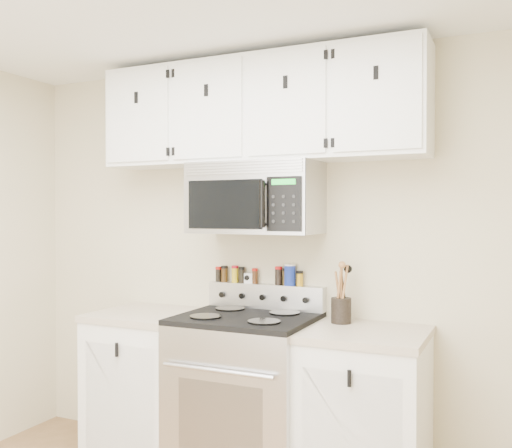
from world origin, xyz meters
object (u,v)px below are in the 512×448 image
(microwave, at_px, (255,198))
(utensil_crock, at_px, (341,308))
(range, at_px, (246,396))
(salt_canister, at_px, (290,275))

(microwave, xyz_separation_m, utensil_crock, (0.52, 0.03, -0.63))
(range, distance_m, utensil_crock, 0.75)
(salt_canister, bearing_deg, utensil_crock, -19.03)
(microwave, height_order, utensil_crock, microwave)
(range, xyz_separation_m, utensil_crock, (0.52, 0.16, 0.52))
(microwave, relative_size, salt_canister, 5.87)
(salt_canister, bearing_deg, range, -119.54)
(utensil_crock, xyz_separation_m, salt_canister, (-0.36, 0.12, 0.16))
(range, height_order, utensil_crock, utensil_crock)
(range, relative_size, microwave, 1.45)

